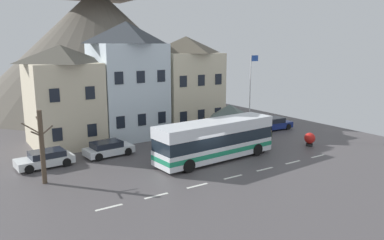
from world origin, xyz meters
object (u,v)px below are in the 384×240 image
object	(u,v)px
public_bench	(209,134)
harbour_buoy	(310,139)
townhouse_00	(63,96)
parked_car_01	(273,124)
townhouse_02	(186,83)
parked_car_02	(227,130)
bare_tree_00	(42,146)
flagpole	(251,90)
transit_bus	(215,140)
pedestrian_02	(240,135)
parked_car_00	(45,159)
parked_car_03	(108,149)
pedestrian_01	(270,137)
pedestrian_03	(248,135)
bus_shelter	(229,111)
townhouse_01	(128,80)
pedestrian_00	(261,132)
hilltop_castle	(98,43)

from	to	relation	value
public_bench	harbour_buoy	world-z (taller)	harbour_buoy
townhouse_00	parked_car_01	distance (m)	21.53
townhouse_02	public_bench	bearing A→B (deg)	-97.44
parked_car_02	bare_tree_00	bearing A→B (deg)	-168.40
townhouse_00	flagpole	world-z (taller)	townhouse_00
transit_bus	pedestrian_02	distance (m)	5.29
townhouse_00	parked_car_02	bearing A→B (deg)	-20.77
townhouse_00	flagpole	bearing A→B (deg)	-22.28
parked_car_00	flagpole	size ratio (longest dim) A/B	0.52
parked_car_01	parked_car_03	size ratio (longest dim) A/B	1.04
townhouse_02	bare_tree_00	size ratio (longest dim) A/B	2.00
transit_bus	pedestrian_01	size ratio (longest dim) A/B	6.59
pedestrian_01	pedestrian_03	bearing A→B (deg)	123.77
bus_shelter	harbour_buoy	bearing A→B (deg)	-40.51
parked_car_00	pedestrian_02	distance (m)	16.63
townhouse_01	flagpole	distance (m)	12.07
townhouse_00	parked_car_03	xyz separation A→B (m)	(1.97, -5.49, -3.89)
parked_car_00	parked_car_03	size ratio (longest dim) A/B	1.04
pedestrian_00	bare_tree_00	bearing A→B (deg)	-178.76
townhouse_01	bare_tree_00	xyz separation A→B (m)	(-10.02, -8.92, -3.05)
transit_bus	townhouse_02	bearing A→B (deg)	65.61
pedestrian_01	flagpole	distance (m)	5.82
parked_car_01	pedestrian_03	bearing A→B (deg)	-150.00
townhouse_00	townhouse_02	xyz separation A→B (m)	(12.85, -0.32, 0.43)
hilltop_castle	townhouse_02	bearing A→B (deg)	-84.86
townhouse_01	parked_car_02	bearing A→B (deg)	-32.41
townhouse_01	flagpole	size ratio (longest dim) A/B	1.39
pedestrian_02	public_bench	xyz separation A→B (m)	(-1.16, 3.19, -0.40)
hilltop_castle	bus_shelter	size ratio (longest dim) A/B	10.05
parked_car_00	pedestrian_03	world-z (taller)	pedestrian_03
townhouse_00	public_bench	size ratio (longest dim) A/B	6.31
harbour_buoy	flagpole	bearing A→B (deg)	108.17
townhouse_02	bus_shelter	distance (m)	7.80
pedestrian_01	townhouse_01	bearing A→B (deg)	129.12
pedestrian_02	harbour_buoy	xyz separation A→B (m)	(4.93, -3.90, -0.18)
townhouse_00	pedestrian_02	distance (m)	16.33
townhouse_02	parked_car_00	size ratio (longest dim) A/B	2.36
harbour_buoy	pedestrian_02	bearing A→B (deg)	141.71
parked_car_03	townhouse_02	bearing A→B (deg)	21.09
parked_car_02	pedestrian_01	size ratio (longest dim) A/B	2.86
transit_bus	flagpole	xyz separation A→B (m)	(7.61, 4.49, 3.02)
transit_bus	parked_car_03	distance (m)	8.88
bus_shelter	pedestrian_02	xyz separation A→B (m)	(0.58, -0.82, -2.15)
transit_bus	parked_car_02	bearing A→B (deg)	41.30
flagpole	townhouse_02	bearing A→B (deg)	118.60
townhouse_02	parked_car_03	bearing A→B (deg)	-154.57
townhouse_00	bus_shelter	world-z (taller)	townhouse_00
townhouse_00	bare_tree_00	size ratio (longest dim) A/B	1.83
pedestrian_02	bare_tree_00	size ratio (longest dim) A/B	0.31
bus_shelter	parked_car_03	distance (m)	11.30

